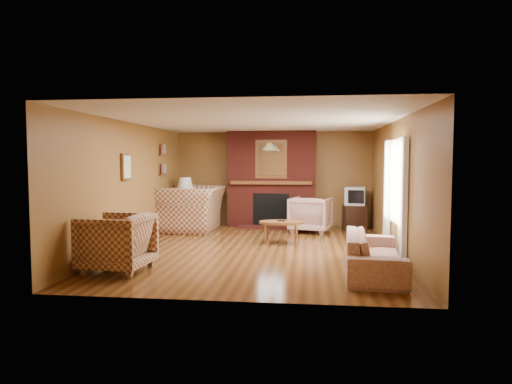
# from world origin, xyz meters

# --- Properties ---
(floor) EXTENTS (6.50, 6.50, 0.00)m
(floor) POSITION_xyz_m (0.00, 0.00, 0.00)
(floor) COLOR #46260F
(floor) RESTS_ON ground
(ceiling) EXTENTS (6.50, 6.50, 0.00)m
(ceiling) POSITION_xyz_m (0.00, 0.00, 2.40)
(ceiling) COLOR silver
(ceiling) RESTS_ON wall_back
(wall_back) EXTENTS (6.50, 0.00, 6.50)m
(wall_back) POSITION_xyz_m (0.00, 3.25, 1.20)
(wall_back) COLOR brown
(wall_back) RESTS_ON floor
(wall_front) EXTENTS (6.50, 0.00, 6.50)m
(wall_front) POSITION_xyz_m (0.00, -3.25, 1.20)
(wall_front) COLOR brown
(wall_front) RESTS_ON floor
(wall_left) EXTENTS (0.00, 6.50, 6.50)m
(wall_left) POSITION_xyz_m (-2.50, 0.00, 1.20)
(wall_left) COLOR brown
(wall_left) RESTS_ON floor
(wall_right) EXTENTS (0.00, 6.50, 6.50)m
(wall_right) POSITION_xyz_m (2.50, 0.00, 1.20)
(wall_right) COLOR brown
(wall_right) RESTS_ON floor
(fireplace) EXTENTS (2.20, 0.82, 2.40)m
(fireplace) POSITION_xyz_m (0.00, 2.98, 1.18)
(fireplace) COLOR #561912
(fireplace) RESTS_ON floor
(window_right) EXTENTS (0.10, 1.85, 2.00)m
(window_right) POSITION_xyz_m (2.45, -0.20, 1.13)
(window_right) COLOR beige
(window_right) RESTS_ON wall_right
(bookshelf) EXTENTS (0.09, 0.55, 0.71)m
(bookshelf) POSITION_xyz_m (-2.44, 1.90, 1.67)
(bookshelf) COLOR brown
(bookshelf) RESTS_ON wall_left
(botanical_print) EXTENTS (0.05, 0.40, 0.50)m
(botanical_print) POSITION_xyz_m (-2.47, -0.30, 1.55)
(botanical_print) COLOR brown
(botanical_print) RESTS_ON wall_left
(pendant_light) EXTENTS (0.36, 0.36, 0.48)m
(pendant_light) POSITION_xyz_m (0.00, 2.30, 2.00)
(pendant_light) COLOR black
(pendant_light) RESTS_ON ceiling
(plaid_loveseat) EXTENTS (1.44, 1.64, 1.05)m
(plaid_loveseat) POSITION_xyz_m (-1.85, 2.14, 0.53)
(plaid_loveseat) COLOR maroon
(plaid_loveseat) RESTS_ON floor
(plaid_armchair) EXTENTS (1.03, 1.00, 0.87)m
(plaid_armchair) POSITION_xyz_m (-1.95, -1.97, 0.44)
(plaid_armchair) COLOR maroon
(plaid_armchair) RESTS_ON floor
(floral_sofa) EXTENTS (0.95, 2.10, 0.60)m
(floral_sofa) POSITION_xyz_m (1.90, -1.66, 0.30)
(floral_sofa) COLOR #BCAD91
(floral_sofa) RESTS_ON floor
(floral_armchair) EXTENTS (1.08, 1.10, 0.82)m
(floral_armchair) POSITION_xyz_m (0.98, 2.13, 0.41)
(floral_armchair) COLOR #BCAD91
(floral_armchair) RESTS_ON floor
(coffee_table) EXTENTS (0.89, 0.55, 0.47)m
(coffee_table) POSITION_xyz_m (0.39, 0.60, 0.39)
(coffee_table) COLOR brown
(coffee_table) RESTS_ON floor
(side_table) EXTENTS (0.47, 0.47, 0.58)m
(side_table) POSITION_xyz_m (-2.10, 2.45, 0.29)
(side_table) COLOR brown
(side_table) RESTS_ON floor
(table_lamp) EXTENTS (0.40, 0.40, 0.67)m
(table_lamp) POSITION_xyz_m (-2.10, 2.45, 0.96)
(table_lamp) COLOR white
(table_lamp) RESTS_ON side_table
(tv_stand) EXTENTS (0.58, 0.54, 0.58)m
(tv_stand) POSITION_xyz_m (2.05, 2.80, 0.29)
(tv_stand) COLOR black
(tv_stand) RESTS_ON floor
(crt_tv) EXTENTS (0.54, 0.53, 0.45)m
(crt_tv) POSITION_xyz_m (2.05, 2.79, 0.80)
(crt_tv) COLOR #A8ABB0
(crt_tv) RESTS_ON tv_stand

